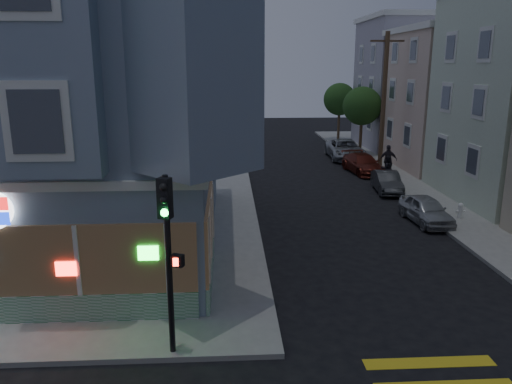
{
  "coord_description": "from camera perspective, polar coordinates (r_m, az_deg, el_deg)",
  "views": [
    {
      "loc": [
        1.68,
        -8.84,
        7.04
      ],
      "look_at": [
        2.6,
        7.31,
        2.92
      ],
      "focal_mm": 35.0,
      "sensor_mm": 36.0,
      "label": 1
    }
  ],
  "objects": [
    {
      "name": "corner_building",
      "position": [
        21.29,
        -24.77,
        9.72
      ],
      "size": [
        14.6,
        14.6,
        11.4
      ],
      "color": "gray",
      "rests_on": "sidewalk_nw"
    },
    {
      "name": "row_house_c",
      "position": [
        38.32,
        24.82,
        9.43
      ],
      "size": [
        12.0,
        8.6,
        9.0
      ],
      "primitive_type": "cube",
      "color": "beige",
      "rests_on": "sidewalk_ne"
    },
    {
      "name": "row_house_d",
      "position": [
        46.43,
        19.73,
        11.45
      ],
      "size": [
        12.0,
        8.6,
        10.5
      ],
      "primitive_type": "cube",
      "color": "#9B94A3",
      "rests_on": "sidewalk_ne"
    },
    {
      "name": "utility_pole",
      "position": [
        34.49,
        14.39,
        10.13
      ],
      "size": [
        2.2,
        0.3,
        9.0
      ],
      "color": "#4C3826",
      "rests_on": "sidewalk_ne"
    },
    {
      "name": "street_tree_near",
      "position": [
        40.36,
        12.03,
        9.57
      ],
      "size": [
        3.0,
        3.0,
        5.3
      ],
      "color": "#4C3826",
      "rests_on": "sidewalk_ne"
    },
    {
      "name": "street_tree_far",
      "position": [
        48.11,
        9.54,
        10.4
      ],
      "size": [
        3.0,
        3.0,
        5.3
      ],
      "color": "#4C3826",
      "rests_on": "sidewalk_ne"
    },
    {
      "name": "pedestrian_a",
      "position": [
        31.25,
        14.76,
        2.59
      ],
      "size": [
        0.78,
        0.61,
        1.61
      ],
      "primitive_type": "imported",
      "rotation": [
        0.0,
        0.0,
        3.14
      ],
      "color": "black",
      "rests_on": "sidewalk_ne"
    },
    {
      "name": "pedestrian_b",
      "position": [
        33.19,
        14.87,
        3.54
      ],
      "size": [
        1.18,
        0.58,
        1.94
      ],
      "primitive_type": "imported",
      "rotation": [
        0.0,
        0.0,
        3.04
      ],
      "color": "#28242D",
      "rests_on": "sidewalk_ne"
    },
    {
      "name": "parked_car_a",
      "position": [
        24.11,
        18.86,
        -1.95
      ],
      "size": [
        1.68,
        3.69,
        1.23
      ],
      "primitive_type": "imported",
      "rotation": [
        0.0,
        0.0,
        0.06
      ],
      "color": "#A5A9AD",
      "rests_on": "ground"
    },
    {
      "name": "parked_car_b",
      "position": [
        29.34,
        14.74,
        1.11
      ],
      "size": [
        1.59,
        3.68,
        1.18
      ],
      "primitive_type": "imported",
      "rotation": [
        0.0,
        0.0,
        -0.1
      ],
      "color": "#313336",
      "rests_on": "ground"
    },
    {
      "name": "parked_car_c",
      "position": [
        34.2,
        12.12,
        3.18
      ],
      "size": [
        2.33,
        4.57,
        1.27
      ],
      "primitive_type": "imported",
      "rotation": [
        0.0,
        0.0,
        0.13
      ],
      "color": "maroon",
      "rests_on": "ground"
    },
    {
      "name": "parked_car_d",
      "position": [
        39.14,
        10.15,
        4.81
      ],
      "size": [
        2.64,
        5.41,
        1.48
      ],
      "primitive_type": "imported",
      "rotation": [
        0.0,
        0.0,
        -0.04
      ],
      "color": "#9DA1A8",
      "rests_on": "ground"
    },
    {
      "name": "traffic_signal",
      "position": [
        11.77,
        -10.04,
        -5.1
      ],
      "size": [
        0.57,
        0.5,
        4.47
      ],
      "rotation": [
        0.0,
        0.0,
        -0.38
      ],
      "color": "black",
      "rests_on": "sidewalk_nw"
    },
    {
      "name": "fire_hydrant",
      "position": [
        24.95,
        22.33,
        -1.92
      ],
      "size": [
        0.42,
        0.24,
        0.73
      ],
      "color": "white",
      "rests_on": "sidewalk_ne"
    }
  ]
}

